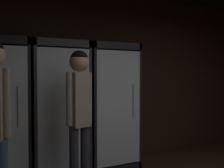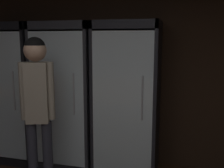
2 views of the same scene
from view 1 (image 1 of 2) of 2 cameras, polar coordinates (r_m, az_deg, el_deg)
The scene contains 4 objects.
wall_back at distance 4.55m, azimuth 1.04°, elevation 1.55°, with size 6.00×0.06×2.80m, color black.
cooler_left at distance 3.89m, azimuth -11.56°, elevation -5.40°, with size 0.78×0.62×1.90m.
cooler_center at distance 4.18m, azimuth -0.68°, elevation -4.90°, with size 0.78×0.62×1.90m.
shopper_near at distance 3.10m, azimuth -7.00°, elevation -4.58°, with size 0.34×0.23×1.71m.
Camera 1 is at (-2.13, -0.99, 1.43)m, focal length 42.69 mm.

